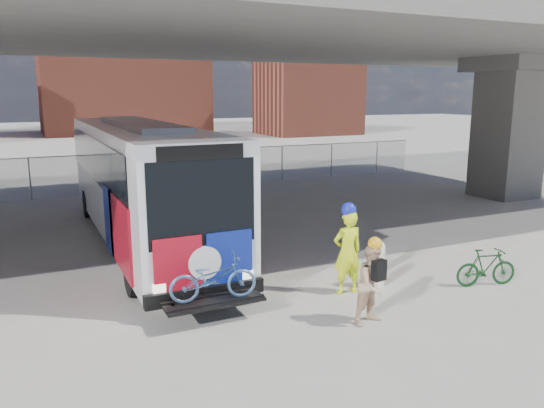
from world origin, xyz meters
TOP-DOWN VIEW (x-y plane):
  - ground at (0.00, 0.00)m, footprint 160.00×160.00m
  - bus at (-2.00, 3.43)m, footprint 2.67×12.97m
  - overpass at (0.00, 4.00)m, footprint 40.00×16.00m
  - chainlink_fence at (0.00, 12.00)m, footprint 30.00×0.06m
  - brick_buildings at (1.23, 48.23)m, footprint 54.00×22.00m
  - smokestack at (14.00, 55.00)m, footprint 2.20×2.20m
  - bollard at (2.17, -2.89)m, footprint 0.29×0.29m
  - cyclist_hivis at (1.30, -2.89)m, footprint 0.73×0.50m
  - cyclist_tan at (0.85, -4.50)m, footprint 0.89×0.75m
  - bike_parked at (4.53, -3.92)m, footprint 1.58×0.80m

SIDE VIEW (x-z plane):
  - ground at x=0.00m, z-range 0.00..0.00m
  - bike_parked at x=4.53m, z-range 0.00..0.91m
  - bollard at x=2.17m, z-range 0.04..1.16m
  - cyclist_tan at x=0.85m, z-range -0.05..1.73m
  - cyclist_hivis at x=1.30m, z-range -0.04..2.08m
  - chainlink_fence at x=0.00m, z-range -13.58..16.42m
  - bus at x=-2.00m, z-range 0.26..3.95m
  - brick_buildings at x=1.23m, z-range -0.58..11.42m
  - overpass at x=0.00m, z-range 2.57..10.52m
  - smokestack at x=14.00m, z-range 0.00..25.00m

